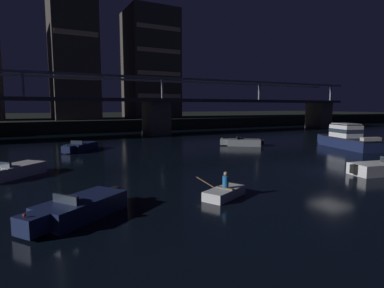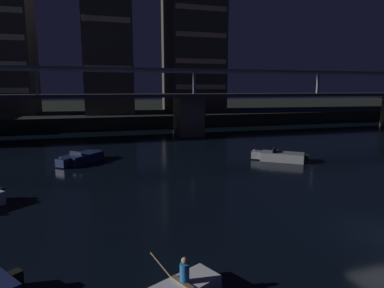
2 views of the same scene
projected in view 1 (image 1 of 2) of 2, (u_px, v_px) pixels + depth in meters
name	position (u px, v px, depth m)	size (l,w,h in m)	color
ground_plane	(332.00, 172.00, 22.87)	(400.00, 400.00, 0.00)	black
far_riverbank	(98.00, 119.00, 95.53)	(240.00, 80.00, 2.20)	black
river_bridge	(156.00, 108.00, 52.92)	(83.92, 6.40, 9.38)	#605B51
tower_west_tall	(71.00, 18.00, 62.15)	(8.28, 13.17, 39.83)	#423D38
tower_central	(150.00, 64.00, 73.20)	(10.82, 11.40, 24.74)	#423D38
cabin_cruiser_near_left	(347.00, 139.00, 36.32)	(4.94, 9.34, 2.79)	#19234C
speedboat_near_center	(381.00, 168.00, 22.19)	(5.22, 2.52, 1.16)	silver
speedboat_near_right	(78.00, 208.00, 13.44)	(4.73, 3.93, 1.16)	#19234C
speedboat_mid_left	(80.00, 147.00, 33.87)	(4.16, 4.58, 1.16)	#19234C
speedboat_mid_center	(242.00, 142.00, 38.22)	(4.70, 3.98, 1.16)	gray
speedboat_mid_right	(11.00, 171.00, 21.17)	(4.48, 4.28, 1.16)	silver
dinghy_with_paddler	(224.00, 192.00, 16.46)	(2.82, 2.70, 1.36)	silver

